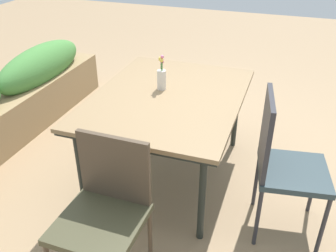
{
  "coord_description": "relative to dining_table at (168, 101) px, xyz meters",
  "views": [
    {
      "loc": [
        -2.51,
        -0.81,
        1.95
      ],
      "look_at": [
        -0.08,
        0.03,
        0.46
      ],
      "focal_mm": 39.87,
      "sensor_mm": 36.0,
      "label": 1
    }
  ],
  "objects": [
    {
      "name": "dining_table",
      "position": [
        0.0,
        0.0,
        0.0
      ],
      "size": [
        1.45,
        1.1,
        0.73
      ],
      "color": "#8C704C",
      "rests_on": "ground"
    },
    {
      "name": "flower_vase",
      "position": [
        0.09,
        0.09,
        0.15
      ],
      "size": [
        0.07,
        0.07,
        0.28
      ],
      "color": "silver",
      "rests_on": "dining_table"
    },
    {
      "name": "chair_end_left",
      "position": [
        -1.07,
        -0.0,
        -0.15
      ],
      "size": [
        0.46,
        0.46,
        0.91
      ],
      "rotation": [
        0.0,
        0.0,
        1.55
      ],
      "color": "#42402A",
      "rests_on": "ground"
    },
    {
      "name": "ground_plane",
      "position": [
        0.08,
        -0.03,
        -0.68
      ],
      "size": [
        12.0,
        12.0,
        0.0
      ],
      "primitive_type": "plane",
      "color": "#9E7F5B"
    },
    {
      "name": "planter_box",
      "position": [
        -0.0,
        1.63,
        -0.33
      ],
      "size": [
        2.86,
        0.41,
        0.75
      ],
      "color": "#9E7F56",
      "rests_on": "ground"
    },
    {
      "name": "chair_near_left",
      "position": [
        -0.34,
        -0.89,
        -0.12
      ],
      "size": [
        0.5,
        0.5,
        1.0
      ],
      "rotation": [
        0.0,
        0.0,
        3.29
      ],
      "color": "#2A3A3F",
      "rests_on": "ground"
    }
  ]
}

